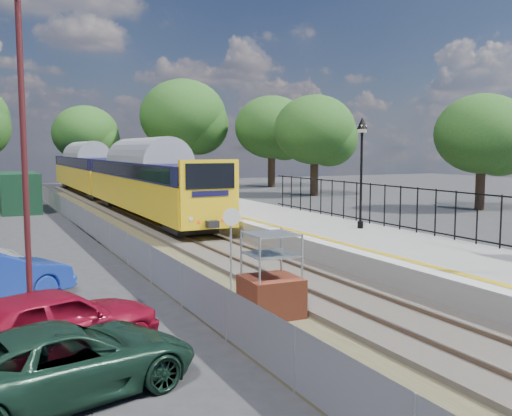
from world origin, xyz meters
TOP-DOWN VIEW (x-y plane):
  - ground at (0.00, 0.00)m, footprint 120.00×120.00m
  - track_bed at (-0.47, 9.67)m, footprint 5.90×80.00m
  - platform at (4.20, 8.00)m, footprint 5.00×70.00m
  - platform_edge at (2.14, 8.00)m, footprint 0.90×70.00m
  - victorian_lamp_north at (5.30, 6.00)m, footprint 0.44×0.44m
  - palisade_fence at (6.55, 2.24)m, footprint 0.12×26.00m
  - wire_fence at (-4.20, 12.00)m, footprint 0.06×52.00m
  - tree_line at (1.40, 42.00)m, footprint 56.80×43.80m
  - train at (0.00, 30.01)m, footprint 2.82×40.83m
  - brick_plinth at (-2.50, -0.88)m, footprint 1.39×1.39m
  - speed_sign at (-2.50, 1.59)m, footprint 0.51×0.14m
  - carpark_lamp at (-8.11, -1.05)m, footprint 0.25×0.50m
  - car_green at (-7.76, -3.42)m, footprint 4.97×3.22m
  - car_red at (-7.74, -1.54)m, footprint 4.75×3.34m

SIDE VIEW (x-z plane):
  - ground at x=0.00m, z-range 0.00..0.00m
  - track_bed at x=-0.47m, z-range -0.05..0.24m
  - platform at x=4.20m, z-range 0.00..0.90m
  - wire_fence at x=-4.20m, z-range 0.00..1.20m
  - car_green at x=-7.76m, z-range 0.00..1.27m
  - car_red at x=-7.74m, z-range 0.00..1.50m
  - platform_edge at x=2.14m, z-range 0.90..0.91m
  - brick_plinth at x=-2.50m, z-range -0.04..2.12m
  - speed_sign at x=-2.50m, z-range 0.43..2.96m
  - palisade_fence at x=6.55m, z-range 0.84..2.84m
  - train at x=0.00m, z-range 0.59..4.09m
  - carpark_lamp at x=-8.11m, z-range 0.50..7.89m
  - victorian_lamp_north at x=5.30m, z-range 2.00..6.60m
  - tree_line at x=1.40m, z-range 0.67..12.55m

